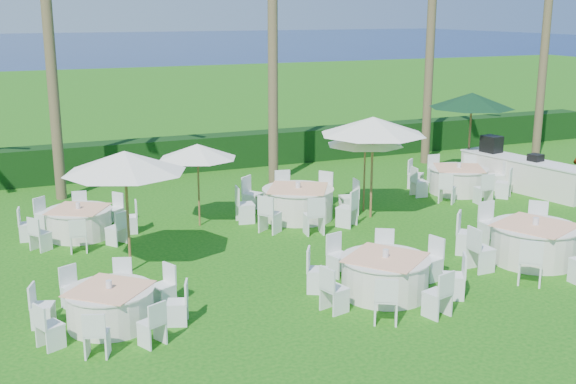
% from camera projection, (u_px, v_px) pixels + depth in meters
% --- Properties ---
extents(ground, '(120.00, 120.00, 0.00)m').
position_uv_depth(ground, '(374.00, 278.00, 15.53)').
color(ground, '#10560E').
rests_on(ground, ground).
extents(hedge, '(34.00, 1.00, 1.20)m').
position_uv_depth(hedge, '(208.00, 152.00, 26.07)').
color(hedge, black).
rests_on(hedge, ground).
extents(ocean, '(260.00, 260.00, 0.00)m').
position_uv_depth(ocean, '(28.00, 48.00, 106.37)').
color(ocean, '#071546').
rests_on(ocean, ground).
extents(banquet_table_a, '(2.77, 2.77, 0.87)m').
position_uv_depth(banquet_table_a, '(110.00, 306.00, 13.13)').
color(banquet_table_a, silver).
rests_on(banquet_table_a, ground).
extents(banquet_table_b, '(3.15, 3.15, 0.96)m').
position_uv_depth(banquet_table_b, '(385.00, 275.00, 14.54)').
color(banquet_table_b, silver).
rests_on(banquet_table_b, ground).
extents(banquet_table_c, '(3.47, 3.47, 1.04)m').
position_uv_depth(banquet_table_c, '(534.00, 242.00, 16.45)').
color(banquet_table_c, silver).
rests_on(banquet_table_c, ground).
extents(banquet_table_d, '(2.92, 2.92, 0.89)m').
position_uv_depth(banquet_table_d, '(79.00, 222.00, 18.28)').
color(banquet_table_d, silver).
rests_on(banquet_table_d, ground).
extents(banquet_table_e, '(3.47, 3.47, 1.03)m').
position_uv_depth(banquet_table_e, '(298.00, 202.00, 19.86)').
color(banquet_table_e, silver).
rests_on(banquet_table_e, ground).
extents(banquet_table_f, '(3.22, 3.22, 0.97)m').
position_uv_depth(banquet_table_f, '(458.00, 180.00, 22.65)').
color(banquet_table_f, silver).
rests_on(banquet_table_f, ground).
extents(umbrella_a, '(2.66, 2.66, 2.70)m').
position_uv_depth(umbrella_a, '(125.00, 162.00, 15.34)').
color(umbrella_a, brown).
rests_on(umbrella_a, ground).
extents(umbrella_b, '(2.93, 2.93, 2.81)m').
position_uv_depth(umbrella_b, '(373.00, 126.00, 19.46)').
color(umbrella_b, brown).
rests_on(umbrella_b, ground).
extents(umbrella_c, '(2.09, 2.09, 2.22)m').
position_uv_depth(umbrella_c, '(198.00, 151.00, 18.80)').
color(umbrella_c, brown).
rests_on(umbrella_c, ground).
extents(umbrella_d, '(2.20, 2.20, 2.32)m').
position_uv_depth(umbrella_d, '(365.00, 138.00, 20.18)').
color(umbrella_d, brown).
rests_on(umbrella_d, ground).
extents(umbrella_green, '(2.85, 2.85, 2.93)m').
position_uv_depth(umbrella_green, '(472.00, 100.00, 24.00)').
color(umbrella_green, brown).
rests_on(umbrella_green, ground).
extents(buffet_table, '(1.78, 4.52, 1.57)m').
position_uv_depth(buffet_table, '(521.00, 173.00, 22.96)').
color(buffet_table, silver).
rests_on(buffet_table, ground).
extents(palm_b, '(4.35, 4.28, 8.10)m').
position_uv_depth(palm_b, '(50.00, 49.00, 20.93)').
color(palm_b, brown).
rests_on(palm_b, ground).
extents(palm_c, '(4.40, 4.00, 10.81)m').
position_uv_depth(palm_c, '(273.00, 0.00, 22.64)').
color(palm_c, brown).
rests_on(palm_c, ground).
extents(palm_d, '(4.13, 4.40, 7.64)m').
position_uv_depth(palm_d, '(430.00, 48.00, 26.16)').
color(palm_d, brown).
rests_on(palm_d, ground).
extents(palm_e, '(4.23, 4.38, 9.62)m').
position_uv_depth(palm_e, '(547.00, 19.00, 27.05)').
color(palm_e, brown).
rests_on(palm_e, ground).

